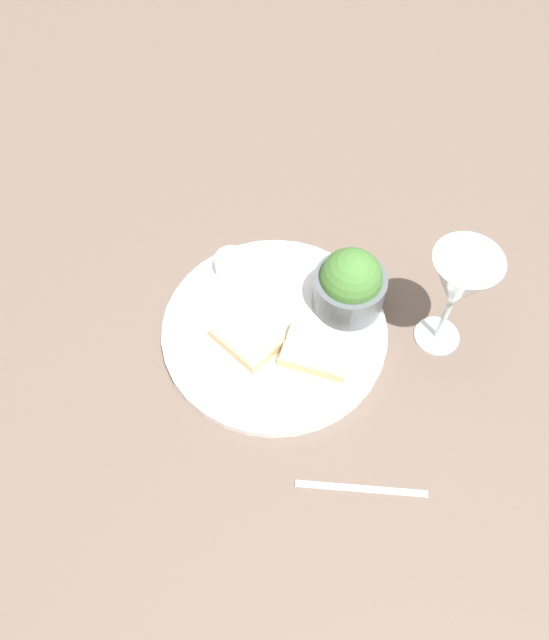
# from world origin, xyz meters

# --- Properties ---
(ground_plane) EXTENTS (4.00, 4.00, 0.00)m
(ground_plane) POSITION_xyz_m (0.00, 0.00, 0.00)
(ground_plane) COLOR brown
(dinner_plate) EXTENTS (0.31, 0.31, 0.01)m
(dinner_plate) POSITION_xyz_m (0.00, 0.00, 0.01)
(dinner_plate) COLOR white
(dinner_plate) RESTS_ON ground_plane
(salad_bowl) EXTENTS (0.10, 0.10, 0.10)m
(salad_bowl) POSITION_xyz_m (0.09, 0.06, 0.06)
(salad_bowl) COLOR #4C5156
(salad_bowl) RESTS_ON dinner_plate
(sauce_ramekin) EXTENTS (0.05, 0.05, 0.03)m
(sauce_ramekin) POSITION_xyz_m (-0.08, 0.08, 0.03)
(sauce_ramekin) COLOR white
(sauce_ramekin) RESTS_ON dinner_plate
(cheese_toast_near) EXTENTS (0.10, 0.07, 0.03)m
(cheese_toast_near) POSITION_xyz_m (0.06, -0.03, 0.03)
(cheese_toast_near) COLOR tan
(cheese_toast_near) RESTS_ON dinner_plate
(cheese_toast_far) EXTENTS (0.11, 0.10, 0.03)m
(cheese_toast_far) POSITION_xyz_m (-0.03, -0.03, 0.03)
(cheese_toast_far) COLOR tan
(cheese_toast_far) RESTS_ON dinner_plate
(wine_glass) EXTENTS (0.09, 0.09, 0.17)m
(wine_glass) POSITION_xyz_m (0.22, 0.04, 0.12)
(wine_glass) COLOR silver
(wine_glass) RESTS_ON ground_plane
(fork) EXTENTS (0.16, 0.03, 0.01)m
(fork) POSITION_xyz_m (0.15, -0.19, 0.00)
(fork) COLOR silver
(fork) RESTS_ON ground_plane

